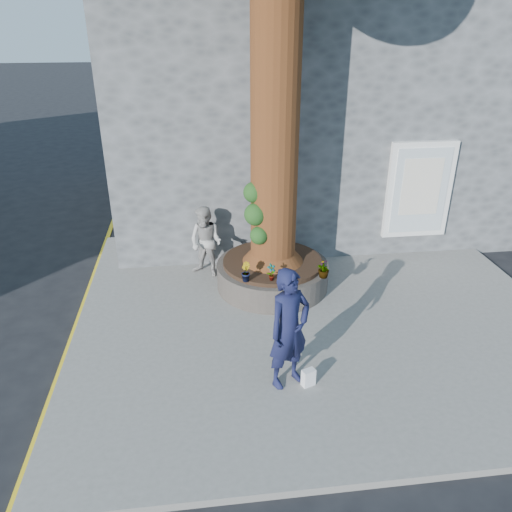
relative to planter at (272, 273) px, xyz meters
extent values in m
plane|color=black|center=(-0.80, -2.00, -0.41)|extent=(120.00, 120.00, 0.00)
cube|color=slate|center=(0.70, -1.00, -0.35)|extent=(9.00, 8.00, 0.12)
cube|color=yellow|center=(-3.85, -1.00, -0.41)|extent=(0.10, 30.00, 0.01)
cube|color=#4A4D4F|center=(1.70, 5.20, 2.59)|extent=(10.00, 8.00, 6.00)
cube|color=white|center=(3.50, 1.14, 1.29)|extent=(1.50, 0.12, 2.20)
cube|color=silver|center=(3.50, 1.08, 1.29)|extent=(1.25, 0.04, 1.95)
cube|color=silver|center=(3.50, 1.06, 1.39)|extent=(0.90, 0.02, 1.30)
cylinder|color=black|center=(0.00, 0.00, -0.03)|extent=(2.30, 2.30, 0.52)
cylinder|color=black|center=(0.00, 0.00, 0.27)|extent=(2.04, 2.04, 0.08)
cylinder|color=#4C2A13|center=(0.00, 0.00, 4.06)|extent=(0.90, 0.90, 7.50)
cone|color=#4C2A13|center=(0.00, 0.00, 0.66)|extent=(1.24, 1.24, 0.70)
sphere|color=#1F4015|center=(-0.38, -0.20, 1.41)|extent=(0.44, 0.44, 0.44)
sphere|color=#1F4015|center=(-0.32, -0.30, 1.01)|extent=(0.36, 0.36, 0.36)
sphere|color=#1F4015|center=(-0.40, -0.08, 1.81)|extent=(0.40, 0.40, 0.40)
imported|color=#141737|center=(-0.23, -3.03, 0.68)|extent=(0.84, 0.74, 1.94)
imported|color=#A7A3A0|center=(-1.34, 0.68, 0.48)|extent=(0.95, 0.90, 1.55)
cube|color=white|center=(0.07, -3.15, -0.15)|extent=(0.23, 0.18, 0.28)
imported|color=gray|center=(-0.16, -0.85, 0.48)|extent=(0.21, 0.19, 0.34)
imported|color=gray|center=(-0.65, -0.80, 0.49)|extent=(0.24, 0.24, 0.37)
imported|color=gray|center=(0.85, -0.85, 0.50)|extent=(0.30, 0.30, 0.38)
imported|color=gray|center=(0.85, -0.85, 0.45)|extent=(0.29, 0.31, 0.28)
camera|label=1|loc=(-1.48, -9.05, 4.86)|focal=35.00mm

